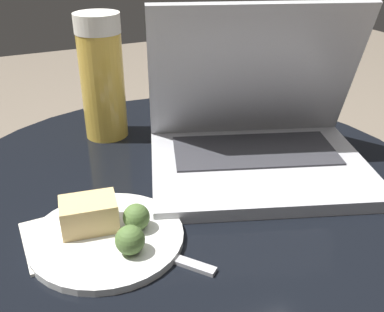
# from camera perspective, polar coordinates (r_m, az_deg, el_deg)

# --- Properties ---
(table) EXTENTS (0.72, 0.72, 0.54)m
(table) POSITION_cam_1_polar(r_m,az_deg,el_deg) (0.73, -0.48, -14.12)
(table) COLOR black
(table) RESTS_ON ground_plane
(napkin) EXTENTS (0.14, 0.10, 0.00)m
(napkin) POSITION_cam_1_polar(r_m,az_deg,el_deg) (0.56, -13.30, -9.36)
(napkin) COLOR silver
(napkin) RESTS_ON table
(laptop) EXTENTS (0.38, 0.33, 0.24)m
(laptop) POSITION_cam_1_polar(r_m,az_deg,el_deg) (0.68, 8.26, 2.62)
(laptop) COLOR #B2B2B7
(laptop) RESTS_ON table
(beer_glass) EXTENTS (0.07, 0.07, 0.21)m
(beer_glass) POSITION_cam_1_polar(r_m,az_deg,el_deg) (0.76, -11.34, 9.79)
(beer_glass) COLOR gold
(beer_glass) RESTS_ON table
(snack_plate) EXTENTS (0.18, 0.18, 0.05)m
(snack_plate) POSITION_cam_1_polar(r_m,az_deg,el_deg) (0.54, -10.82, -9.31)
(snack_plate) COLOR silver
(snack_plate) RESTS_ON table
(fork) EXTENTS (0.12, 0.14, 0.00)m
(fork) POSITION_cam_1_polar(r_m,az_deg,el_deg) (0.53, -7.01, -11.29)
(fork) COLOR #B2B2B7
(fork) RESTS_ON table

